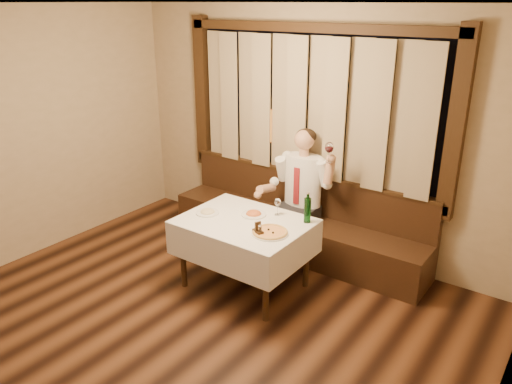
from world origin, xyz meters
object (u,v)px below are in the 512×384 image
Objects in this scene: pizza at (270,232)px; green_bottle at (307,210)px; seated_man at (300,186)px; banquette at (296,226)px; pasta_cream at (207,210)px; cruet_caddy at (258,230)px; dining_table at (244,230)px; pasta_red at (254,212)px.

pizza is 0.47m from green_bottle.
seated_man reaches higher than pizza.
seated_man reaches higher than banquette.
banquette is 13.26× the size of pasta_cream.
pasta_cream is at bearing -165.69° from cruet_caddy.
banquette is 1.05m from green_bottle.
green_bottle is at bearing 32.07° from dining_table.
pasta_red is at bearing -96.43° from seated_man.
dining_table is (0.00, -1.02, 0.34)m from banquette.
seated_man reaches higher than pasta_red.
pasta_red is 0.82× the size of green_bottle.
pizza is 1.08m from seated_man.
cruet_caddy is (-0.24, -0.51, -0.09)m from green_bottle.
pizza is at bearing -34.54° from pasta_red.
seated_man is (-0.44, 0.60, -0.03)m from green_bottle.
dining_table is 0.85× the size of seated_man.
pasta_red is (-0.00, 0.16, 0.14)m from dining_table.
banquette is at bearing 69.20° from pasta_cream.
green_bottle is 0.57m from cruet_caddy.
banquette is at bearing 125.64° from cruet_caddy.
dining_table is 9.66× the size of cruet_caddy.
pasta_red is at bearing 90.62° from dining_table.
pizza is at bearing -1.60° from pasta_cream.
pasta_cream is at bearing -156.57° from green_bottle.
green_bottle is at bearing 70.87° from pizza.
banquette is at bearing 108.65° from pizza.
banquette reaches higher than pizza.
dining_table is at bearing 171.08° from cruet_caddy.
pizza is 0.46m from pasta_red.
dining_table is 3.58× the size of pizza.
banquette is 1.27m from pizza.
pasta_cream is 0.72m from cruet_caddy.
pizza is 0.12m from cruet_caddy.
pizza is 0.80m from pasta_cream.
seated_man reaches higher than pasta_cream.
seated_man is (0.09, -0.09, 0.55)m from banquette.
pasta_cream is 0.16× the size of seated_man.
dining_table is at bearing -95.22° from seated_man.
pasta_red is 1.95× the size of cruet_caddy.
seated_man is at bearing -46.98° from banquette.
pasta_cream is 1.13m from seated_man.
banquette is 24.34× the size of cruet_caddy.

